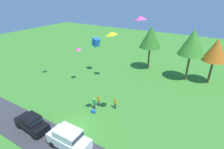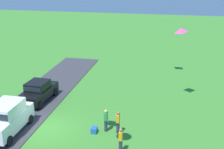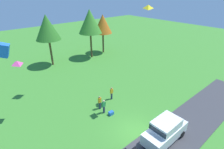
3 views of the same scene
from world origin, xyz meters
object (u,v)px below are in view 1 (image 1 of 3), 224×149
(tree_far_right, at_px, (216,50))
(kite_diamond_low_drifter, at_px, (111,34))
(tree_right_of_center, at_px, (151,37))
(kite_box_near_flag, at_px, (96,42))
(car_suv_near_entrance, at_px, (69,138))
(tree_far_left, at_px, (193,42))
(kite_delta_over_trees, at_px, (140,18))
(car_sedan_mid_row, at_px, (32,122))
(kite_diamond_mid_center, at_px, (78,49))
(person_on_lawn, at_px, (115,103))
(person_watching_sky, at_px, (94,104))
(cooler_box, at_px, (93,111))
(person_beside_suv, at_px, (99,101))

(tree_far_right, bearing_deg, kite_diamond_low_drifter, -115.93)
(tree_right_of_center, xyz_separation_m, tree_far_right, (11.45, -0.57, -0.69))
(tree_right_of_center, distance_m, kite_box_near_flag, 10.78)
(car_suv_near_entrance, relative_size, tree_far_left, 0.49)
(tree_right_of_center, height_order, kite_delta_over_trees, kite_delta_over_trees)
(car_sedan_mid_row, bearing_deg, tree_far_right, 54.54)
(tree_far_right, height_order, kite_box_near_flag, tree_far_right)
(kite_diamond_low_drifter, bearing_deg, car_suv_near_entrance, -114.18)
(kite_box_near_flag, bearing_deg, kite_diamond_low_drifter, -48.85)
(car_sedan_mid_row, height_order, kite_diamond_mid_center, kite_diamond_mid_center)
(person_on_lawn, distance_m, person_watching_sky, 2.88)
(tree_far_left, bearing_deg, kite_box_near_flag, -160.20)
(kite_diamond_mid_center, xyz_separation_m, kite_diamond_low_drifter, (10.40, -6.83, 4.88))
(cooler_box, bearing_deg, person_watching_sky, 116.13)
(kite_delta_over_trees, bearing_deg, tree_far_right, 69.45)
(kite_box_near_flag, bearing_deg, kite_diamond_mid_center, -88.62)
(kite_box_near_flag, height_order, kite_diamond_low_drifter, kite_diamond_low_drifter)
(car_sedan_mid_row, height_order, person_on_lawn, car_sedan_mid_row)
(tree_far_left, xyz_separation_m, tree_far_right, (3.67, 0.80, -1.00))
(person_beside_suv, bearing_deg, kite_box_near_flag, 126.29)
(cooler_box, bearing_deg, kite_box_near_flag, 122.87)
(car_suv_near_entrance, distance_m, kite_box_near_flag, 19.49)
(tree_far_left, relative_size, tree_far_right, 1.16)
(person_on_lawn, distance_m, kite_diamond_low_drifter, 11.03)
(car_suv_near_entrance, height_order, cooler_box, car_suv_near_entrance)
(person_beside_suv, distance_m, kite_delta_over_trees, 13.50)
(person_beside_suv, bearing_deg, kite_delta_over_trees, -17.07)
(tree_right_of_center, distance_m, cooler_box, 19.16)
(car_suv_near_entrance, distance_m, person_on_lawn, 8.35)
(person_watching_sky, bearing_deg, tree_far_left, 59.71)
(car_suv_near_entrance, height_order, person_watching_sky, car_suv_near_entrance)
(person_on_lawn, relative_size, tree_far_right, 0.21)
(tree_right_of_center, bearing_deg, car_suv_near_entrance, -89.39)
(kite_diamond_low_drifter, bearing_deg, kite_box_near_flag, 131.15)
(tree_far_right, bearing_deg, person_watching_sky, -127.85)
(person_on_lawn, bearing_deg, cooler_box, -131.72)
(car_sedan_mid_row, bearing_deg, person_beside_suv, 63.14)
(person_on_lawn, bearing_deg, kite_diamond_low_drifter, -67.51)
(tree_far_left, bearing_deg, kite_diamond_mid_center, -145.25)
(cooler_box, relative_size, kite_delta_over_trees, 0.51)
(car_suv_near_entrance, distance_m, tree_far_left, 24.51)
(kite_box_near_flag, xyz_separation_m, kite_delta_over_trees, (12.95, -11.09, 6.39))
(person_watching_sky, bearing_deg, car_suv_near_entrance, -75.80)
(person_watching_sky, distance_m, kite_diamond_mid_center, 9.82)
(person_on_lawn, relative_size, tree_right_of_center, 0.19)
(tree_right_of_center, xyz_separation_m, kite_box_near_flag, (-8.11, -7.09, -0.47))
(person_beside_suv, distance_m, tree_right_of_center, 17.37)
(car_suv_near_entrance, height_order, person_on_lawn, car_suv_near_entrance)
(car_suv_near_entrance, xyz_separation_m, tree_right_of_center, (-0.25, 23.96, 5.50))
(tree_far_left, bearing_deg, car_sedan_mid_row, -119.94)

